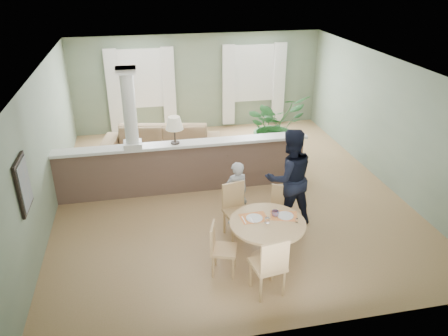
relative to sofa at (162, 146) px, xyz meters
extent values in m
plane|color=tan|center=(1.26, -1.78, -0.42)|extent=(8.00, 8.00, 0.00)
cube|color=gray|center=(1.26, 2.22, 0.93)|extent=(7.00, 0.02, 2.70)
cube|color=gray|center=(-2.24, -1.78, 0.93)|extent=(0.02, 8.00, 2.70)
cube|color=gray|center=(4.76, -1.78, 0.93)|extent=(0.02, 8.00, 2.70)
cube|color=gray|center=(1.26, -5.78, 0.93)|extent=(7.00, 0.02, 2.70)
cube|color=white|center=(1.26, -1.78, 2.28)|extent=(7.00, 8.00, 0.02)
cube|color=white|center=(-0.34, 2.19, 1.13)|extent=(1.10, 0.02, 1.50)
cube|color=white|center=(-0.34, 2.16, 1.13)|extent=(1.22, 0.04, 1.62)
cube|color=white|center=(2.86, 2.19, 1.13)|extent=(1.10, 0.02, 1.50)
cube|color=white|center=(2.86, 2.16, 1.13)|extent=(1.22, 0.04, 1.62)
cube|color=silver|center=(-1.09, 2.10, 0.83)|extent=(0.35, 0.10, 2.30)
cube|color=silver|center=(0.41, 2.10, 0.83)|extent=(0.35, 0.10, 2.30)
cube|color=silver|center=(2.11, 2.10, 0.83)|extent=(0.35, 0.10, 2.30)
cube|color=silver|center=(3.61, 2.10, 0.83)|extent=(0.35, 0.10, 2.30)
cube|color=black|center=(-2.21, -3.78, 1.13)|extent=(0.04, 0.62, 0.82)
cube|color=slate|center=(-2.19, -3.78, 1.13)|extent=(0.02, 0.52, 0.72)
cube|color=brown|center=(0.36, -1.58, 0.11)|extent=(5.20, 0.22, 1.05)
cube|color=white|center=(0.36, -1.58, 0.66)|extent=(5.32, 0.36, 0.06)
cube|color=white|center=(-0.64, -1.58, 0.74)|extent=(0.36, 0.36, 0.10)
cylinder|color=white|center=(-0.64, -1.58, 1.49)|extent=(0.26, 0.26, 1.39)
cube|color=white|center=(-0.64, -1.58, 2.23)|extent=(0.38, 0.38, 0.10)
cylinder|color=black|center=(0.21, -1.58, 0.71)|extent=(0.18, 0.18, 0.03)
cylinder|color=black|center=(0.21, -1.58, 0.86)|extent=(0.03, 0.03, 0.28)
cone|color=beige|center=(0.21, -1.58, 1.13)|extent=(0.36, 0.36, 0.26)
imported|color=olive|center=(0.00, 0.00, 0.00)|extent=(3.00, 1.62, 0.83)
imported|color=#266028|center=(2.77, -0.25, 0.40)|extent=(1.82, 1.71, 1.62)
cylinder|color=tan|center=(1.39, -4.26, -0.40)|extent=(0.51, 0.51, 0.04)
cylinder|color=tan|center=(1.39, -4.26, -0.05)|extent=(0.14, 0.14, 0.66)
cylinder|color=tan|center=(1.39, -4.26, 0.30)|extent=(1.22, 1.22, 0.04)
cube|color=red|center=(1.21, -4.09, 0.33)|extent=(0.45, 0.33, 0.01)
cube|color=red|center=(1.71, -4.13, 0.33)|extent=(0.51, 0.43, 0.01)
cylinder|color=white|center=(1.21, -4.12, 0.34)|extent=(0.27, 0.27, 0.01)
cylinder|color=white|center=(1.73, -4.15, 0.34)|extent=(0.27, 0.27, 0.01)
cylinder|color=white|center=(1.38, -4.28, 0.37)|extent=(0.07, 0.07, 0.09)
cube|color=silver|center=(1.15, -4.17, 0.34)|extent=(0.02, 0.18, 0.00)
cube|color=silver|center=(1.03, -4.13, 0.33)|extent=(0.02, 0.22, 0.00)
cylinder|color=white|center=(1.84, -4.36, 0.36)|extent=(0.04, 0.04, 0.07)
cylinder|color=silver|center=(1.84, -4.36, 0.40)|extent=(0.04, 0.04, 0.01)
imported|color=#266BB5|center=(1.57, -4.10, 0.37)|extent=(0.13, 0.13, 0.10)
cube|color=tan|center=(1.09, -3.47, 0.06)|extent=(0.53, 0.53, 0.05)
cylinder|color=tan|center=(0.95, -3.69, -0.19)|extent=(0.04, 0.04, 0.45)
cylinder|color=tan|center=(1.31, -3.61, -0.19)|extent=(0.04, 0.04, 0.45)
cylinder|color=tan|center=(0.88, -3.33, -0.19)|extent=(0.04, 0.04, 0.45)
cylinder|color=tan|center=(1.23, -3.26, -0.19)|extent=(0.04, 0.04, 0.45)
cube|color=tan|center=(1.05, -3.28, 0.32)|extent=(0.42, 0.13, 0.49)
cube|color=tan|center=(1.86, -3.50, 0.01)|extent=(0.52, 0.52, 0.05)
cylinder|color=tan|center=(1.65, -3.58, -0.21)|extent=(0.04, 0.04, 0.40)
cylinder|color=tan|center=(1.94, -3.71, -0.21)|extent=(0.04, 0.04, 0.40)
cylinder|color=tan|center=(1.78, -3.29, -0.21)|extent=(0.04, 0.04, 0.40)
cylinder|color=tan|center=(2.07, -3.42, -0.21)|extent=(0.04, 0.04, 0.40)
cube|color=tan|center=(1.94, -3.34, 0.24)|extent=(0.36, 0.19, 0.43)
cube|color=tan|center=(1.19, -4.98, 0.07)|extent=(0.52, 0.52, 0.05)
cylinder|color=tan|center=(1.34, -4.77, -0.18)|extent=(0.04, 0.04, 0.47)
cylinder|color=tan|center=(0.98, -4.83, -0.18)|extent=(0.04, 0.04, 0.47)
cylinder|color=tan|center=(1.40, -5.14, -0.18)|extent=(0.04, 0.04, 0.47)
cylinder|color=tan|center=(1.03, -5.19, -0.18)|extent=(0.04, 0.04, 0.47)
cube|color=tan|center=(1.22, -5.19, 0.34)|extent=(0.43, 0.11, 0.50)
cube|color=tan|center=(0.65, -4.41, 0.00)|extent=(0.49, 0.49, 0.05)
cylinder|color=tan|center=(0.76, -4.61, -0.22)|extent=(0.04, 0.04, 0.40)
cylinder|color=tan|center=(0.85, -4.31, -0.22)|extent=(0.04, 0.04, 0.40)
cylinder|color=tan|center=(0.45, -4.52, -0.22)|extent=(0.04, 0.04, 0.40)
cylinder|color=tan|center=(0.55, -4.21, -0.22)|extent=(0.04, 0.04, 0.40)
cube|color=tan|center=(0.48, -4.36, 0.23)|extent=(0.15, 0.37, 0.43)
imported|color=#A2A2A7|center=(1.15, -3.06, 0.22)|extent=(0.52, 0.40, 1.27)
imported|color=black|center=(2.10, -3.21, 0.52)|extent=(0.98, 0.80, 1.88)
camera|label=1|loc=(-0.46, -9.88, 4.11)|focal=35.00mm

